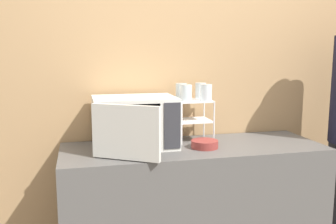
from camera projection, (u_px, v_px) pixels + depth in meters
The scene contains 9 objects.
wall_back at pixel (180, 82), 2.82m from camera, with size 8.00×0.06×2.60m.
counter at pixel (193, 208), 2.62m from camera, with size 1.78×0.63×0.89m.
microwave at pixel (134, 122), 2.49m from camera, with size 0.56×0.63×0.34m.
dish_rack at pixel (193, 111), 2.67m from camera, with size 0.24×0.22×0.30m.
glass_front_left at pixel (186, 93), 2.58m from camera, with size 0.08×0.08×0.11m.
glass_back_right at pixel (201, 91), 2.73m from camera, with size 0.08×0.08×0.11m.
glass_front_right at pixel (206, 92), 2.61m from camera, with size 0.08×0.08×0.11m.
glass_back_left at pixel (181, 91), 2.69m from camera, with size 0.08×0.08×0.11m.
bowl at pixel (205, 144), 2.50m from camera, with size 0.18×0.18×0.05m.
Camera 1 is at (-0.75, -2.05, 1.53)m, focal length 40.00 mm.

